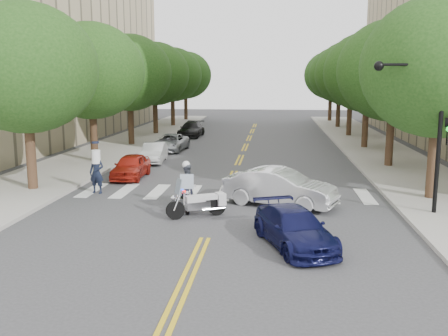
# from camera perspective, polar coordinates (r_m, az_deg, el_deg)

# --- Properties ---
(ground) EXTENTS (140.00, 140.00, 0.00)m
(ground) POSITION_cam_1_polar(r_m,az_deg,el_deg) (16.32, -2.18, -8.02)
(ground) COLOR #38383A
(ground) RESTS_ON ground
(sidewalk_left) EXTENTS (5.00, 60.00, 0.15)m
(sidewalk_left) POSITION_cam_1_polar(r_m,az_deg,el_deg) (39.46, -11.49, 2.63)
(sidewalk_left) COLOR #9E9991
(sidewalk_left) RESTS_ON ground
(sidewalk_right) EXTENTS (5.00, 60.00, 0.15)m
(sidewalk_right) POSITION_cam_1_polar(r_m,az_deg,el_deg) (38.40, 16.74, 2.20)
(sidewalk_right) COLOR #9E9991
(sidewalk_right) RESTS_ON ground
(tree_l_0) EXTENTS (6.40, 6.40, 8.45)m
(tree_l_0) POSITION_cam_1_polar(r_m,az_deg,el_deg) (24.02, -21.79, 10.54)
(tree_l_0) COLOR #382316
(tree_l_0) RESTS_ON ground
(tree_l_1) EXTENTS (6.40, 6.40, 8.45)m
(tree_l_1) POSITION_cam_1_polar(r_m,az_deg,el_deg) (31.35, -14.97, 10.65)
(tree_l_1) COLOR #382316
(tree_l_1) RESTS_ON ground
(tree_l_2) EXTENTS (6.40, 6.40, 8.45)m
(tree_l_2) POSITION_cam_1_polar(r_m,az_deg,el_deg) (38.94, -10.77, 10.64)
(tree_l_2) COLOR #382316
(tree_l_2) RESTS_ON ground
(tree_l_3) EXTENTS (6.40, 6.40, 8.45)m
(tree_l_3) POSITION_cam_1_polar(r_m,az_deg,el_deg) (46.67, -7.95, 10.61)
(tree_l_3) COLOR #382316
(tree_l_3) RESTS_ON ground
(tree_l_4) EXTENTS (6.40, 6.40, 8.45)m
(tree_l_4) POSITION_cam_1_polar(r_m,az_deg,el_deg) (54.48, -5.94, 10.57)
(tree_l_4) COLOR #382316
(tree_l_4) RESTS_ON ground
(tree_l_5) EXTENTS (6.40, 6.40, 8.45)m
(tree_l_5) POSITION_cam_1_polar(r_m,az_deg,el_deg) (62.34, -4.43, 10.53)
(tree_l_5) COLOR #382316
(tree_l_5) RESTS_ON ground
(tree_r_0) EXTENTS (6.40, 6.40, 8.45)m
(tree_r_0) POSITION_cam_1_polar(r_m,az_deg,el_deg) (22.37, 23.43, 10.52)
(tree_r_0) COLOR #382316
(tree_r_0) RESTS_ON ground
(tree_r_1) EXTENTS (6.40, 6.40, 8.45)m
(tree_r_1) POSITION_cam_1_polar(r_m,az_deg,el_deg) (30.10, 18.82, 10.49)
(tree_r_1) COLOR #382316
(tree_r_1) RESTS_ON ground
(tree_r_2) EXTENTS (6.40, 6.40, 8.45)m
(tree_r_2) POSITION_cam_1_polar(r_m,az_deg,el_deg) (37.95, 16.11, 10.45)
(tree_r_2) COLOR #382316
(tree_r_2) RESTS_ON ground
(tree_r_3) EXTENTS (6.40, 6.40, 8.45)m
(tree_r_3) POSITION_cam_1_polar(r_m,az_deg,el_deg) (45.84, 14.33, 10.40)
(tree_r_3) COLOR #382316
(tree_r_3) RESTS_ON ground
(tree_r_4) EXTENTS (6.40, 6.40, 8.45)m
(tree_r_4) POSITION_cam_1_polar(r_m,az_deg,el_deg) (53.77, 13.08, 10.37)
(tree_r_4) COLOR #382316
(tree_r_4) RESTS_ON ground
(tree_r_5) EXTENTS (6.40, 6.40, 8.45)m
(tree_r_5) POSITION_cam_1_polar(r_m,az_deg,el_deg) (61.72, 12.15, 10.34)
(tree_r_5) COLOR #382316
(tree_r_5) RESTS_ON ground
(traffic_signal_pole) EXTENTS (2.82, 0.42, 6.00)m
(traffic_signal_pole) POSITION_cam_1_polar(r_m,az_deg,el_deg) (19.70, 22.22, 5.42)
(traffic_signal_pole) COLOR black
(traffic_signal_pole) RESTS_ON ground
(motorcycle_police) EXTENTS (0.90, 2.34, 1.91)m
(motorcycle_police) POSITION_cam_1_polar(r_m,az_deg,el_deg) (19.90, -4.32, -2.18)
(motorcycle_police) COLOR black
(motorcycle_police) RESTS_ON ground
(motorcycle_parked) EXTENTS (2.16, 1.34, 1.50)m
(motorcycle_parked) POSITION_cam_1_polar(r_m,az_deg,el_deg) (18.68, -2.57, -4.01)
(motorcycle_parked) COLOR black
(motorcycle_parked) RESTS_ON ground
(officer_standing) EXTENTS (0.76, 0.57, 1.89)m
(officer_standing) POSITION_cam_1_polar(r_m,az_deg,el_deg) (23.10, -14.35, -0.51)
(officer_standing) COLOR black
(officer_standing) RESTS_ON ground
(convertible) EXTENTS (4.86, 3.21, 1.51)m
(convertible) POSITION_cam_1_polar(r_m,az_deg,el_deg) (20.33, 6.39, -2.23)
(convertible) COLOR silver
(convertible) RESTS_ON ground
(sedan_blue) EXTENTS (2.95, 4.34, 1.17)m
(sedan_blue) POSITION_cam_1_polar(r_m,az_deg,el_deg) (15.54, 8.02, -6.80)
(sedan_blue) COLOR #0D103A
(sedan_blue) RESTS_ON ground
(parked_car_a) EXTENTS (1.51, 3.68, 1.25)m
(parked_car_a) POSITION_cam_1_polar(r_m,az_deg,el_deg) (26.31, -10.58, 0.20)
(parked_car_a) COLOR #A21C11
(parked_car_a) RESTS_ON ground
(parked_car_b) EXTENTS (1.57, 3.74, 1.20)m
(parked_car_b) POSITION_cam_1_polar(r_m,az_deg,el_deg) (31.08, -8.01, 1.73)
(parked_car_b) COLOR #BDBDBD
(parked_car_b) RESTS_ON ground
(parked_car_c) EXTENTS (2.22, 4.41, 1.20)m
(parked_car_c) POSITION_cam_1_polar(r_m,az_deg,el_deg) (35.91, -6.12, 2.89)
(parked_car_c) COLOR #929598
(parked_car_c) RESTS_ON ground
(parked_car_d) EXTENTS (2.00, 4.61, 1.32)m
(parked_car_d) POSITION_cam_1_polar(r_m,az_deg,el_deg) (44.69, -3.75, 4.42)
(parked_car_d) COLOR black
(parked_car_d) RESTS_ON ground
(parked_car_e) EXTENTS (1.68, 3.67, 1.22)m
(parked_car_e) POSITION_cam_1_polar(r_m,az_deg,el_deg) (45.68, -3.55, 4.49)
(parked_car_e) COLOR #A2A2A7
(parked_car_e) RESTS_ON ground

